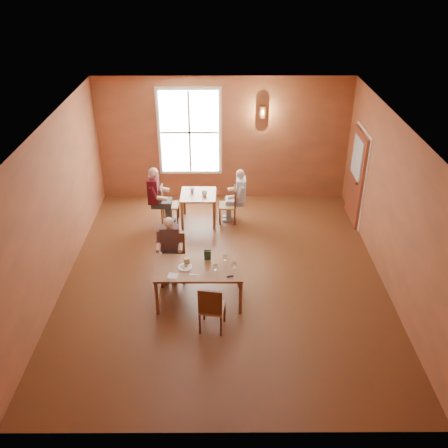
{
  "coord_description": "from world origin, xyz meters",
  "views": [
    {
      "loc": [
        -0.03,
        -7.84,
        5.59
      ],
      "look_at": [
        0.0,
        0.2,
        1.05
      ],
      "focal_mm": 40.0,
      "sensor_mm": 36.0,
      "label": 1
    }
  ],
  "objects_px": {
    "second_table": "(199,208)",
    "diner_white": "(229,198)",
    "diner_main": "(174,254)",
    "diner_maroon": "(168,196)",
    "main_table": "(200,284)",
    "chair_diner_maroon": "(170,204)",
    "chair_diner_white": "(227,205)",
    "chair_diner_main": "(174,259)",
    "chair_empty": "(212,306)"
  },
  "relations": [
    {
      "from": "diner_main",
      "to": "chair_diner_maroon",
      "type": "relative_size",
      "value": 1.34
    },
    {
      "from": "chair_empty",
      "to": "second_table",
      "type": "height_order",
      "value": "chair_empty"
    },
    {
      "from": "chair_diner_main",
      "to": "diner_white",
      "type": "distance_m",
      "value": 2.49
    },
    {
      "from": "second_table",
      "to": "diner_white",
      "type": "height_order",
      "value": "diner_white"
    },
    {
      "from": "main_table",
      "to": "chair_diner_main",
      "type": "distance_m",
      "value": 0.83
    },
    {
      "from": "diner_white",
      "to": "chair_diner_maroon",
      "type": "xyz_separation_m",
      "value": [
        -1.33,
        0.0,
        -0.16
      ]
    },
    {
      "from": "chair_diner_main",
      "to": "chair_diner_white",
      "type": "bearing_deg",
      "value": -114.34
    },
    {
      "from": "second_table",
      "to": "diner_white",
      "type": "bearing_deg",
      "value": 0.0
    },
    {
      "from": "chair_diner_main",
      "to": "chair_diner_white",
      "type": "relative_size",
      "value": 1.07
    },
    {
      "from": "diner_main",
      "to": "second_table",
      "type": "height_order",
      "value": "diner_main"
    },
    {
      "from": "diner_white",
      "to": "diner_maroon",
      "type": "xyz_separation_m",
      "value": [
        -1.36,
        0.0,
        0.06
      ]
    },
    {
      "from": "diner_main",
      "to": "main_table",
      "type": "bearing_deg",
      "value": 128.88
    },
    {
      "from": "chair_diner_white",
      "to": "diner_white",
      "type": "height_order",
      "value": "diner_white"
    },
    {
      "from": "main_table",
      "to": "chair_diner_white",
      "type": "bearing_deg",
      "value": 79.86
    },
    {
      "from": "main_table",
      "to": "chair_diner_main",
      "type": "height_order",
      "value": "chair_diner_main"
    },
    {
      "from": "chair_empty",
      "to": "second_table",
      "type": "bearing_deg",
      "value": 105.06
    },
    {
      "from": "diner_main",
      "to": "second_table",
      "type": "xyz_separation_m",
      "value": [
        0.37,
        2.28,
        -0.23
      ]
    },
    {
      "from": "chair_diner_main",
      "to": "diner_white",
      "type": "xyz_separation_m",
      "value": [
        1.05,
        2.25,
        0.14
      ]
    },
    {
      "from": "chair_diner_main",
      "to": "chair_empty",
      "type": "bearing_deg",
      "value": 117.99
    },
    {
      "from": "second_table",
      "to": "diner_white",
      "type": "distance_m",
      "value": 0.73
    },
    {
      "from": "chair_diner_main",
      "to": "chair_diner_maroon",
      "type": "height_order",
      "value": "chair_diner_main"
    },
    {
      "from": "chair_empty",
      "to": "chair_diner_maroon",
      "type": "distance_m",
      "value": 3.78
    },
    {
      "from": "chair_diner_maroon",
      "to": "second_table",
      "type": "bearing_deg",
      "value": 90.0
    },
    {
      "from": "diner_main",
      "to": "diner_white",
      "type": "relative_size",
      "value": 0.97
    },
    {
      "from": "chair_diner_main",
      "to": "diner_main",
      "type": "xyz_separation_m",
      "value": [
        0.0,
        -0.03,
        0.13
      ]
    },
    {
      "from": "chair_diner_main",
      "to": "second_table",
      "type": "distance_m",
      "value": 2.29
    },
    {
      "from": "chair_diner_main",
      "to": "main_table",
      "type": "bearing_deg",
      "value": 127.57
    },
    {
      "from": "chair_empty",
      "to": "second_table",
      "type": "xyz_separation_m",
      "value": [
        -0.37,
        3.64,
        -0.09
      ]
    },
    {
      "from": "diner_main",
      "to": "second_table",
      "type": "bearing_deg",
      "value": -99.19
    },
    {
      "from": "diner_main",
      "to": "chair_diner_white",
      "type": "relative_size",
      "value": 1.37
    },
    {
      "from": "diner_white",
      "to": "chair_diner_maroon",
      "type": "height_order",
      "value": "diner_white"
    },
    {
      "from": "main_table",
      "to": "second_table",
      "type": "bearing_deg",
      "value": 92.57
    },
    {
      "from": "chair_diner_main",
      "to": "second_table",
      "type": "relative_size",
      "value": 1.16
    },
    {
      "from": "chair_diner_maroon",
      "to": "chair_diner_white",
      "type": "bearing_deg",
      "value": 90.0
    },
    {
      "from": "diner_main",
      "to": "diner_maroon",
      "type": "xyz_separation_m",
      "value": [
        -0.31,
        2.28,
        0.08
      ]
    },
    {
      "from": "chair_diner_white",
      "to": "diner_main",
      "type": "bearing_deg",
      "value": 155.94
    },
    {
      "from": "chair_diner_main",
      "to": "second_table",
      "type": "bearing_deg",
      "value": -99.31
    },
    {
      "from": "second_table",
      "to": "chair_diner_main",
      "type": "bearing_deg",
      "value": -99.31
    },
    {
      "from": "chair_diner_white",
      "to": "diner_white",
      "type": "bearing_deg",
      "value": -90.0
    },
    {
      "from": "main_table",
      "to": "second_table",
      "type": "distance_m",
      "value": 2.91
    },
    {
      "from": "main_table",
      "to": "diner_maroon",
      "type": "relative_size",
      "value": 1.14
    },
    {
      "from": "chair_diner_main",
      "to": "diner_maroon",
      "type": "height_order",
      "value": "diner_maroon"
    },
    {
      "from": "second_table",
      "to": "main_table",
      "type": "bearing_deg",
      "value": -87.43
    },
    {
      "from": "main_table",
      "to": "chair_diner_maroon",
      "type": "bearing_deg",
      "value": 105.05
    },
    {
      "from": "chair_diner_main",
      "to": "chair_diner_maroon",
      "type": "distance_m",
      "value": 2.27
    },
    {
      "from": "diner_maroon",
      "to": "chair_diner_main",
      "type": "bearing_deg",
      "value": 7.85
    },
    {
      "from": "chair_diner_main",
      "to": "diner_main",
      "type": "height_order",
      "value": "diner_main"
    },
    {
      "from": "chair_diner_white",
      "to": "diner_white",
      "type": "distance_m",
      "value": 0.18
    },
    {
      "from": "diner_maroon",
      "to": "chair_diner_white",
      "type": "bearing_deg",
      "value": 90.0
    },
    {
      "from": "main_table",
      "to": "chair_diner_maroon",
      "type": "distance_m",
      "value": 3.01
    }
  ]
}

